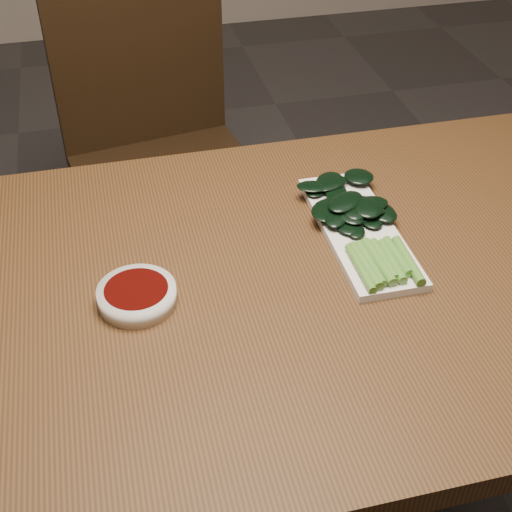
# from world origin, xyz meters

# --- Properties ---
(table) EXTENTS (1.40, 0.80, 0.75)m
(table) POSITION_xyz_m (0.00, 0.00, 0.68)
(table) COLOR #432913
(table) RESTS_ON ground
(chair_far) EXTENTS (0.53, 0.53, 0.89)m
(chair_far) POSITION_xyz_m (-0.07, 0.88, 0.49)
(chair_far) COLOR black
(chair_far) RESTS_ON ground
(sauce_bowl) EXTENTS (0.11, 0.11, 0.03)m
(sauce_bowl) POSITION_xyz_m (-0.20, -0.01, 0.76)
(sauce_bowl) COLOR silver
(sauce_bowl) RESTS_ON table
(serving_plate) EXTENTS (0.12, 0.32, 0.01)m
(serving_plate) POSITION_xyz_m (0.17, 0.08, 0.76)
(serving_plate) COLOR silver
(serving_plate) RESTS_ON table
(gai_lan) EXTENTS (0.16, 0.33, 0.03)m
(gai_lan) POSITION_xyz_m (0.17, 0.09, 0.77)
(gai_lan) COLOR #528B30
(gai_lan) RESTS_ON serving_plate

